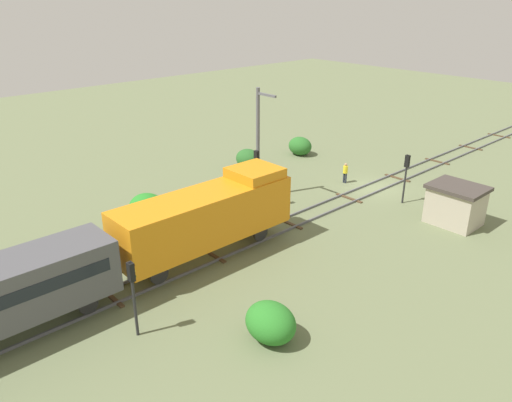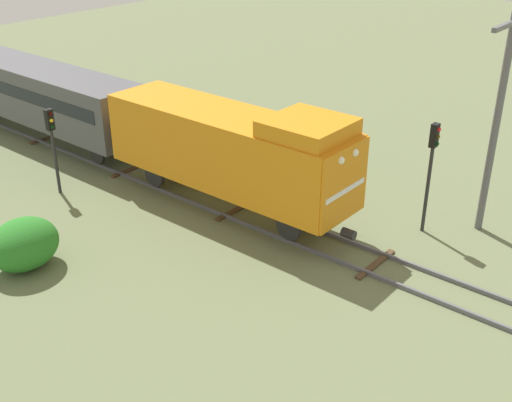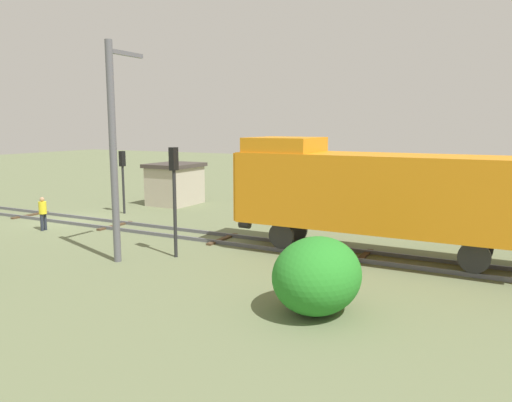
{
  "view_description": "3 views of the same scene",
  "coord_description": "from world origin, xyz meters",
  "px_view_note": "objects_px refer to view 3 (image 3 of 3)",
  "views": [
    {
      "loc": [
        -21.19,
        32.35,
        14.66
      ],
      "look_at": [
        1.01,
        12.04,
        1.98
      ],
      "focal_mm": 35.0,
      "sensor_mm": 36.0,
      "label": 1
    },
    {
      "loc": [
        -17.65,
        0.79,
        12.22
      ],
      "look_at": [
        -1.1,
        14.53,
        1.51
      ],
      "focal_mm": 45.0,
      "sensor_mm": 36.0,
      "label": 2
    },
    {
      "loc": [
        19.16,
        21.83,
        5.29
      ],
      "look_at": [
        1.04,
        12.22,
        2.14
      ],
      "focal_mm": 35.0,
      "sensor_mm": 36.0,
      "label": 3
    }
  ],
  "objects_px": {
    "traffic_signal_near": "(123,170)",
    "relay_hut": "(175,184)",
    "traffic_signal_mid": "(174,182)",
    "locomotive": "(370,190)",
    "worker_near_track": "(43,211)",
    "catenary_mast": "(114,147)"
  },
  "relations": [
    {
      "from": "traffic_signal_mid",
      "to": "traffic_signal_near",
      "type": "bearing_deg",
      "value": -126.84
    },
    {
      "from": "worker_near_track",
      "to": "traffic_signal_near",
      "type": "bearing_deg",
      "value": -141.68
    },
    {
      "from": "locomotive",
      "to": "relay_hut",
      "type": "distance_m",
      "value": 16.96
    },
    {
      "from": "locomotive",
      "to": "traffic_signal_near",
      "type": "height_order",
      "value": "locomotive"
    },
    {
      "from": "worker_near_track",
      "to": "relay_hut",
      "type": "distance_m",
      "value": 9.94
    },
    {
      "from": "traffic_signal_near",
      "to": "worker_near_track",
      "type": "distance_m",
      "value": 5.83
    },
    {
      "from": "locomotive",
      "to": "traffic_signal_near",
      "type": "xyz_separation_m",
      "value": [
        -3.2,
        -15.72,
        -0.16
      ]
    },
    {
      "from": "locomotive",
      "to": "traffic_signal_mid",
      "type": "bearing_deg",
      "value": -63.82
    },
    {
      "from": "relay_hut",
      "to": "worker_near_track",
      "type": "bearing_deg",
      "value": -4.37
    },
    {
      "from": "traffic_signal_near",
      "to": "worker_near_track",
      "type": "bearing_deg",
      "value": -1.87
    },
    {
      "from": "traffic_signal_near",
      "to": "relay_hut",
      "type": "height_order",
      "value": "traffic_signal_near"
    },
    {
      "from": "traffic_signal_near",
      "to": "traffic_signal_mid",
      "type": "xyz_separation_m",
      "value": [
        6.6,
        8.81,
        0.44
      ]
    },
    {
      "from": "traffic_signal_mid",
      "to": "relay_hut",
      "type": "height_order",
      "value": "traffic_signal_mid"
    },
    {
      "from": "worker_near_track",
      "to": "catenary_mast",
      "type": "xyz_separation_m",
      "value": [
        2.54,
        7.39,
        3.44
      ]
    },
    {
      "from": "traffic_signal_near",
      "to": "relay_hut",
      "type": "relative_size",
      "value": 1.07
    },
    {
      "from": "traffic_signal_mid",
      "to": "catenary_mast",
      "type": "bearing_deg",
      "value": -46.03
    },
    {
      "from": "relay_hut",
      "to": "traffic_signal_mid",
      "type": "bearing_deg",
      "value": 37.07
    },
    {
      "from": "locomotive",
      "to": "relay_hut",
      "type": "bearing_deg",
      "value": -116.34
    },
    {
      "from": "traffic_signal_near",
      "to": "relay_hut",
      "type": "xyz_separation_m",
      "value": [
        -4.3,
        0.57,
        -1.22
      ]
    },
    {
      "from": "traffic_signal_near",
      "to": "worker_near_track",
      "type": "relative_size",
      "value": 2.2
    },
    {
      "from": "worker_near_track",
      "to": "locomotive",
      "type": "bearing_deg",
      "value": 138.76
    },
    {
      "from": "catenary_mast",
      "to": "relay_hut",
      "type": "height_order",
      "value": "catenary_mast"
    }
  ]
}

